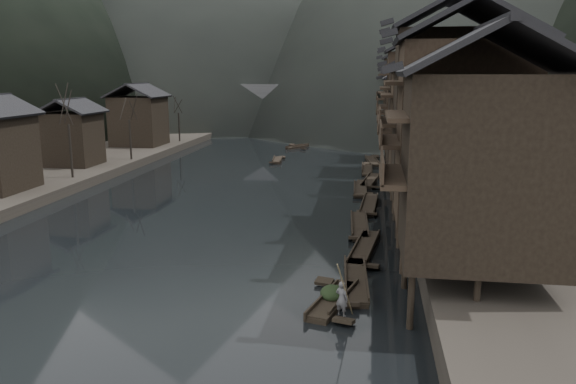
# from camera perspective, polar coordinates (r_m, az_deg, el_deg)

# --- Properties ---
(water) EXTENTS (300.00, 300.00, 0.00)m
(water) POSITION_cam_1_polar(r_m,az_deg,el_deg) (37.68, -10.96, -5.26)
(water) COLOR black
(water) RESTS_ON ground
(right_bank) EXTENTS (40.00, 200.00, 1.80)m
(right_bank) POSITION_cam_1_polar(r_m,az_deg,el_deg) (77.93, 25.44, 3.36)
(right_bank) COLOR #2D2823
(right_bank) RESTS_ON ground
(left_bank) EXTENTS (40.00, 200.00, 1.20)m
(left_bank) POSITION_cam_1_polar(r_m,az_deg,el_deg) (88.33, -23.98, 4.18)
(left_bank) COLOR #2D2823
(left_bank) RESTS_ON ground
(stilt_houses) EXTENTS (9.00, 67.60, 16.25)m
(stilt_houses) POSITION_cam_1_polar(r_m,az_deg,el_deg) (53.30, 14.10, 9.54)
(stilt_houses) COLOR black
(stilt_houses) RESTS_ON ground
(left_houses) EXTENTS (8.10, 53.20, 8.73)m
(left_houses) POSITION_cam_1_polar(r_m,az_deg,el_deg) (63.39, -22.80, 6.21)
(left_houses) COLOR black
(left_houses) RESTS_ON left_bank
(bare_trees) EXTENTS (3.77, 60.48, 7.54)m
(bare_trees) POSITION_cam_1_polar(r_m,az_deg,el_deg) (55.94, -23.23, 6.35)
(bare_trees) COLOR black
(bare_trees) RESTS_ON left_bank
(moored_sampans) EXTENTS (2.76, 49.98, 0.47)m
(moored_sampans) POSITION_cam_1_polar(r_m,az_deg,el_deg) (50.73, 7.94, -0.45)
(moored_sampans) COLOR black
(moored_sampans) RESTS_ON water
(midriver_boats) EXTENTS (4.53, 38.11, 0.44)m
(midriver_boats) POSITION_cam_1_polar(r_m,az_deg,el_deg) (89.14, 1.64, 5.02)
(midriver_boats) COLOR black
(midriver_boats) RESTS_ON water
(stone_bridge) EXTENTS (40.00, 6.00, 9.00)m
(stone_bridge) POSITION_cam_1_polar(r_m,az_deg,el_deg) (106.74, 1.93, 8.81)
(stone_bridge) COLOR #4C4C4F
(stone_bridge) RESTS_ON ground
(hero_sampan) EXTENTS (2.39, 5.49, 0.44)m
(hero_sampan) POSITION_cam_1_polar(r_m,az_deg,el_deg) (27.95, 4.62, -10.84)
(hero_sampan) COLOR black
(hero_sampan) RESTS_ON water
(cargo_heap) EXTENTS (1.20, 1.57, 0.72)m
(cargo_heap) POSITION_cam_1_polar(r_m,az_deg,el_deg) (27.95, 4.54, -9.52)
(cargo_heap) COLOR black
(cargo_heap) RESTS_ON hero_sampan
(boatman) EXTENTS (0.73, 0.65, 1.68)m
(boatman) POSITION_cam_1_polar(r_m,az_deg,el_deg) (25.82, 5.49, -10.25)
(boatman) COLOR #5D5E60
(boatman) RESTS_ON hero_sampan
(bamboo_pole) EXTENTS (0.82, 2.13, 3.50)m
(bamboo_pole) POSITION_cam_1_polar(r_m,az_deg,el_deg) (24.95, 6.07, -4.75)
(bamboo_pole) COLOR #8C7A51
(bamboo_pole) RESTS_ON boatman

